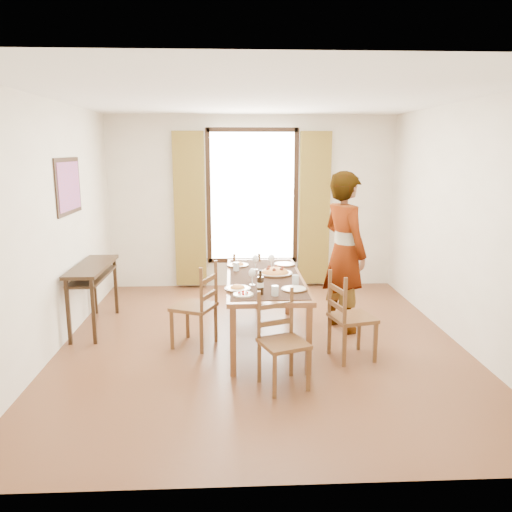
{
  "coord_description": "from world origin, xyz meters",
  "views": [
    {
      "loc": [
        -0.32,
        -5.39,
        2.16
      ],
      "look_at": [
        -0.06,
        0.08,
        1.0
      ],
      "focal_mm": 35.0,
      "sensor_mm": 36.0,
      "label": 1
    }
  ],
  "objects_px": {
    "console_table": "(92,274)",
    "pasta_platter": "(275,270)",
    "man": "(344,252)",
    "dining_table": "(265,282)"
  },
  "relations": [
    {
      "from": "console_table",
      "to": "pasta_platter",
      "type": "height_order",
      "value": "pasta_platter"
    },
    {
      "from": "man",
      "to": "pasta_platter",
      "type": "xyz_separation_m",
      "value": [
        -0.86,
        -0.24,
        -0.16
      ]
    },
    {
      "from": "dining_table",
      "to": "pasta_platter",
      "type": "relative_size",
      "value": 4.93
    },
    {
      "from": "dining_table",
      "to": "pasta_platter",
      "type": "bearing_deg",
      "value": 39.23
    },
    {
      "from": "console_table",
      "to": "dining_table",
      "type": "relative_size",
      "value": 0.61
    },
    {
      "from": "console_table",
      "to": "man",
      "type": "distance_m",
      "value": 3.07
    },
    {
      "from": "dining_table",
      "to": "man",
      "type": "bearing_deg",
      "value": 19.32
    },
    {
      "from": "console_table",
      "to": "pasta_platter",
      "type": "distance_m",
      "value": 2.24
    },
    {
      "from": "console_table",
      "to": "dining_table",
      "type": "xyz_separation_m",
      "value": [
        2.07,
        -0.52,
        0.01
      ]
    },
    {
      "from": "console_table",
      "to": "man",
      "type": "relative_size",
      "value": 0.62
    }
  ]
}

